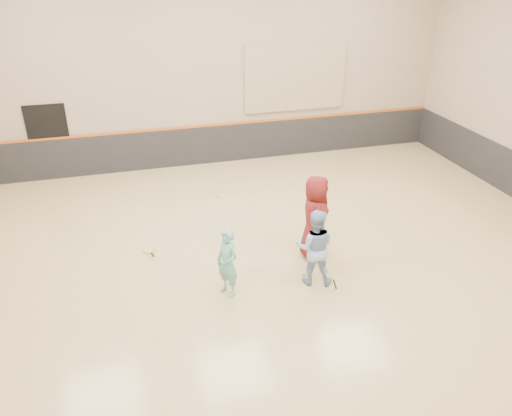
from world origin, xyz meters
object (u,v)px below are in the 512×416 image
object	(u,v)px
girl	(227,263)
young_man	(315,217)
spare_racket	(149,248)
instructor	(315,247)

from	to	relation	value
girl	young_man	world-z (taller)	young_man
girl	spare_racket	size ratio (longest dim) A/B	2.12
young_man	spare_racket	xyz separation A→B (m)	(-3.45, 1.11, -0.85)
instructor	young_man	world-z (taller)	young_man
instructor	young_man	xyz separation A→B (m)	(0.37, 0.93, 0.13)
girl	spare_racket	bearing A→B (deg)	-174.79
young_man	girl	bearing A→B (deg)	129.45
girl	young_man	xyz separation A→B (m)	(2.09, 0.87, 0.22)
girl	spare_racket	distance (m)	2.48
girl	instructor	world-z (taller)	instructor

